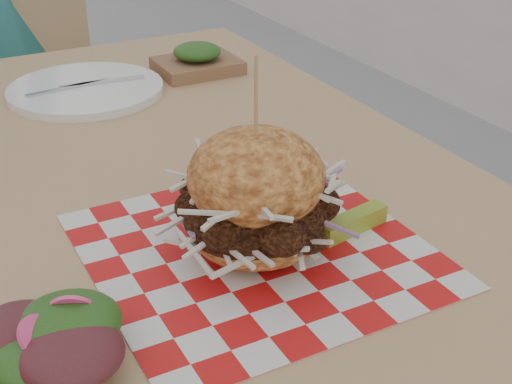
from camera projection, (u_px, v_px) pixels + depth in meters
patio_table at (155, 214)px, 1.03m from camera, size 0.80×1.20×0.75m
patio_chair at (26, 85)px, 1.87m from camera, size 0.46×0.47×0.95m
paper_liner at (256, 250)px, 0.80m from camera, size 0.36×0.36×0.00m
sandwich at (256, 201)px, 0.77m from camera, size 0.20×0.20×0.22m
pickle_spear at (353, 223)px, 0.83m from camera, size 0.10×0.04×0.02m
side_salad at (65, 345)px, 0.64m from camera, size 0.14×0.14×0.05m
place_setting at (86, 90)px, 1.24m from camera, size 0.27×0.27×0.02m
kraft_tray at (197, 60)px, 1.34m from camera, size 0.15×0.12×0.06m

